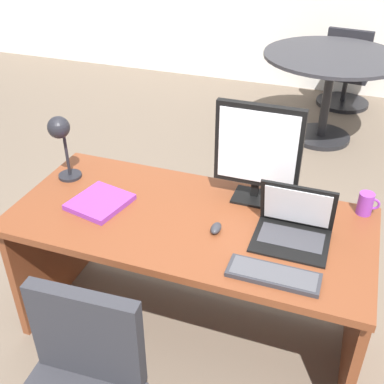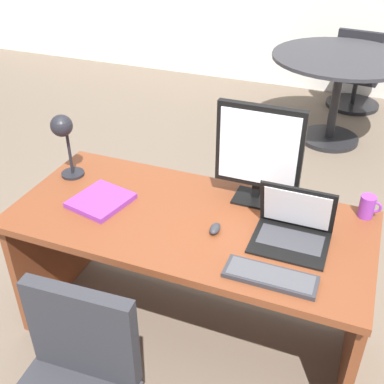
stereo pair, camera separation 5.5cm
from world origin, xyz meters
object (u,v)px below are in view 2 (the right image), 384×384
at_px(mouse, 215,229).
at_px(meeting_chair_near, 356,78).
at_px(book, 101,200).
at_px(keyboard, 270,277).
at_px(desk_lamp, 63,134).
at_px(coffee_mug, 367,207).
at_px(monitor, 259,150).
at_px(desk, 193,248).
at_px(laptop, 294,223).
at_px(meeting_table, 339,78).

distance_m(mouse, meeting_chair_near, 3.58).
xyz_separation_m(mouse, book, (-0.59, 0.02, -0.00)).
bearing_deg(keyboard, desk_lamp, 162.29).
xyz_separation_m(desk_lamp, coffee_mug, (1.47, 0.20, -0.20)).
relative_size(monitor, coffee_mug, 4.53).
distance_m(desk_lamp, book, 0.39).
bearing_deg(book, coffee_mug, 16.33).
xyz_separation_m(desk, desk_lamp, (-0.72, 0.06, 0.47)).
bearing_deg(coffee_mug, monitor, -174.29).
bearing_deg(desk, meeting_chair_near, 81.75).
relative_size(desk_lamp, book, 1.16).
xyz_separation_m(book, meeting_chair_near, (0.94, 3.52, -0.42)).
relative_size(laptop, meeting_table, 0.27).
relative_size(desk, laptop, 5.17).
bearing_deg(keyboard, mouse, 145.66).
bearing_deg(keyboard, book, 166.10).
bearing_deg(monitor, desk_lamp, -171.20).
bearing_deg(desk, mouse, -35.22).
bearing_deg(meeting_table, desk_lamp, -113.90).
bearing_deg(keyboard, laptop, 85.04).
height_order(keyboard, meeting_chair_near, meeting_chair_near).
height_order(keyboard, book, book).
relative_size(monitor, book, 1.61).
distance_m(monitor, desk_lamp, 0.97).
xyz_separation_m(keyboard, coffee_mug, (0.31, 0.57, 0.04)).
xyz_separation_m(laptop, book, (-0.91, -0.08, -0.06)).
distance_m(desk, meeting_chair_near, 3.47).
xyz_separation_m(keyboard, meeting_table, (-0.06, 2.86, -0.14)).
distance_m(laptop, desk_lamp, 1.20).
relative_size(monitor, mouse, 6.13).
bearing_deg(book, meeting_table, 72.58).
height_order(desk, mouse, mouse).
height_order(keyboard, coffee_mug, coffee_mug).
xyz_separation_m(laptop, meeting_chair_near, (0.03, 3.44, -0.48)).
bearing_deg(meeting_chair_near, meeting_table, -97.26).
distance_m(desk, book, 0.50).
xyz_separation_m(monitor, keyboard, (0.20, -0.52, -0.26)).
bearing_deg(mouse, laptop, 15.59).
xyz_separation_m(mouse, desk_lamp, (-0.86, 0.17, 0.24)).
relative_size(desk, coffee_mug, 15.42).
bearing_deg(desk_lamp, laptop, -3.66).
relative_size(laptop, book, 1.06).
height_order(monitor, meeting_table, monitor).
relative_size(keyboard, desk_lamp, 1.03).
distance_m(mouse, book, 0.59).
xyz_separation_m(monitor, meeting_chair_near, (0.26, 3.22, -0.68)).
distance_m(desk, laptop, 0.55).
bearing_deg(laptop, book, -175.28).
relative_size(mouse, desk_lamp, 0.23).
relative_size(mouse, book, 0.26).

